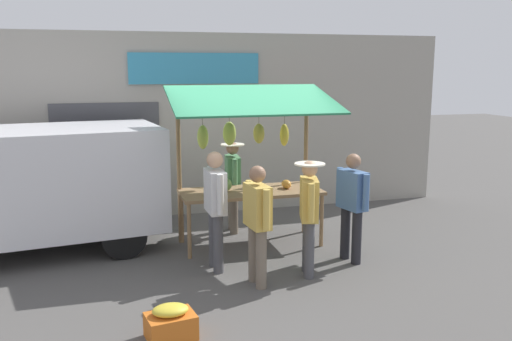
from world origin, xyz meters
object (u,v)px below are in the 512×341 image
(shopper_in_striped_shirt, at_px, (257,218))
(vendor_with_sunhat, at_px, (233,180))
(shopper_with_ponytail, at_px, (215,202))
(market_stall, at_px, (249,148))
(shopper_in_grey_tee, at_px, (352,200))
(produce_crate_near, at_px, (171,323))
(shopper_with_shopping_bag, at_px, (309,209))

(shopper_in_striped_shirt, bearing_deg, vendor_with_sunhat, -12.07)
(shopper_with_ponytail, height_order, shopper_in_striped_shirt, shopper_with_ponytail)
(market_stall, relative_size, shopper_with_ponytail, 1.50)
(market_stall, bearing_deg, vendor_with_sunhat, -82.49)
(shopper_in_grey_tee, bearing_deg, shopper_with_ponytail, 70.82)
(vendor_with_sunhat, relative_size, shopper_in_striped_shirt, 0.99)
(market_stall, relative_size, shopper_in_striped_shirt, 1.60)
(vendor_with_sunhat, xyz_separation_m, shopper_in_grey_tee, (-1.31, 1.87, 0.01))
(vendor_with_sunhat, bearing_deg, produce_crate_near, -16.91)
(vendor_with_sunhat, height_order, produce_crate_near, vendor_with_sunhat)
(vendor_with_sunhat, xyz_separation_m, produce_crate_near, (1.49, 3.48, -0.73))
(shopper_in_grey_tee, relative_size, produce_crate_near, 2.88)
(shopper_with_ponytail, distance_m, shopper_in_striped_shirt, 0.80)
(shopper_in_striped_shirt, relative_size, shopper_with_shopping_bag, 1.00)
(vendor_with_sunhat, height_order, shopper_with_shopping_bag, shopper_with_shopping_bag)
(vendor_with_sunhat, bearing_deg, shopper_with_shopping_bag, 19.63)
(vendor_with_sunhat, distance_m, shopper_in_grey_tee, 2.28)
(shopper_in_grey_tee, bearing_deg, vendor_with_sunhat, 21.64)
(market_stall, distance_m, shopper_with_shopping_bag, 1.67)
(shopper_in_striped_shirt, bearing_deg, produce_crate_near, 125.53)
(shopper_with_ponytail, relative_size, produce_crate_near, 3.03)
(market_stall, bearing_deg, shopper_with_shopping_bag, 106.17)
(shopper_with_shopping_bag, bearing_deg, produce_crate_near, 138.88)
(shopper_in_striped_shirt, xyz_separation_m, shopper_with_shopping_bag, (-0.76, -0.15, 0.02))
(shopper_in_striped_shirt, xyz_separation_m, produce_crate_near, (1.25, 1.13, -0.73))
(vendor_with_sunhat, height_order, shopper_in_grey_tee, shopper_in_grey_tee)
(shopper_with_ponytail, bearing_deg, produce_crate_near, 153.38)
(shopper_in_striped_shirt, distance_m, produce_crate_near, 1.84)
(produce_crate_near, bearing_deg, vendor_with_sunhat, -113.11)
(market_stall, height_order, produce_crate_near, market_stall)
(market_stall, xyz_separation_m, shopper_in_striped_shirt, (0.33, 1.64, -0.64))
(shopper_with_shopping_bag, bearing_deg, shopper_in_grey_tee, -50.87)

